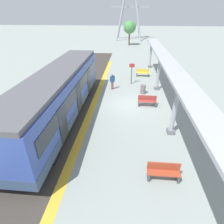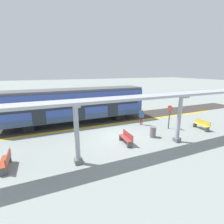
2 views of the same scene
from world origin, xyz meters
name	(u,v)px [view 1 (image 1 of 2)]	position (x,y,z in m)	size (l,w,h in m)	color
ground_plane	(129,104)	(0.00, 0.00, 0.00)	(176.00, 176.00, 0.00)	gray
tactile_edge_strip	(94,103)	(-2.92, 0.00, 0.00)	(0.49, 29.02, 0.01)	gold
trackbed	(73,102)	(-4.77, 0.00, 0.00)	(3.20, 41.02, 0.01)	#38332D
train_near_carriage	(60,94)	(-4.76, -2.49, 1.83)	(2.65, 13.77, 3.48)	#334CA0
canopy_pillar_second	(175,109)	(2.72, -3.93, 1.79)	(1.10, 0.44, 3.52)	slate
canopy_pillar_third	(158,72)	(2.72, 3.53, 1.79)	(1.10, 0.44, 3.52)	slate
canopy_pillar_fourth	(151,54)	(2.72, 11.54, 1.79)	(1.10, 0.44, 3.52)	slate
canopy_beam	(168,62)	(2.72, 0.02, 3.60)	(1.20, 23.85, 0.16)	#A8AAB2
bench_near_end	(143,73)	(1.56, 7.61, 0.44)	(1.52, 0.53, 0.86)	gold
bench_mid_platform	(163,171)	(1.67, -7.65, 0.44)	(1.50, 0.45, 0.86)	#9E3E26
bench_far_end	(147,101)	(1.50, -0.13, 0.44)	(1.51, 0.48, 0.86)	#983632
trash_bin	(143,89)	(1.30, 2.38, 0.43)	(0.48, 0.48, 0.86)	slate
platform_info_sign	(132,71)	(0.22, 4.96, 1.33)	(0.56, 0.10, 2.20)	#4C4C51
passenger_waiting_near_edge	(112,80)	(-1.64, 3.21, 0.98)	(0.46, 0.47, 1.56)	maroon
electricity_pylon	(130,2)	(-0.45, 38.92, 8.52)	(9.22, 6.44, 16.80)	#93969B
tree_left_background	(130,27)	(-0.26, 29.61, 3.64)	(2.66, 2.66, 5.00)	brown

